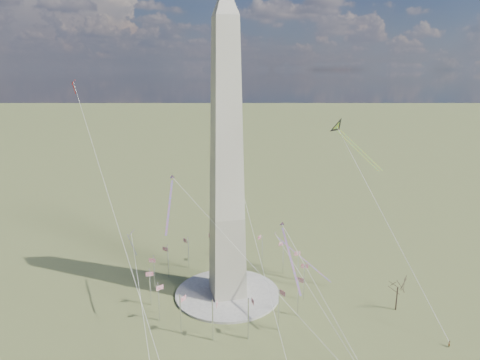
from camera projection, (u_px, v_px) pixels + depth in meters
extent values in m
plane|color=#576532|center=(228.00, 295.00, 147.89)|extent=(2000.00, 2000.00, 0.00)
cylinder|color=beige|center=(228.00, 294.00, 147.79)|extent=(36.00, 36.00, 0.80)
cylinder|color=white|center=(298.00, 269.00, 152.72)|extent=(0.36, 0.36, 13.00)
cube|color=red|center=(297.00, 254.00, 152.61)|extent=(2.40, 0.08, 1.50)
cylinder|color=white|center=(283.00, 258.00, 161.54)|extent=(0.36, 0.36, 13.00)
cube|color=red|center=(281.00, 244.00, 161.22)|extent=(2.25, 0.99, 1.50)
cylinder|color=white|center=(262.00, 251.00, 168.04)|extent=(0.36, 0.36, 13.00)
cube|color=red|center=(259.00, 237.00, 167.34)|extent=(1.75, 1.75, 1.50)
cylinder|color=white|center=(238.00, 247.00, 171.22)|extent=(0.36, 0.36, 13.00)
cube|color=red|center=(235.00, 235.00, 170.06)|extent=(0.99, 2.25, 1.50)
cylinder|color=white|center=(213.00, 248.00, 170.60)|extent=(0.36, 0.36, 13.00)
cube|color=red|center=(209.00, 236.00, 168.95)|extent=(0.08, 2.40, 1.50)
cylinder|color=white|center=(188.00, 252.00, 166.28)|extent=(0.36, 0.36, 13.00)
cube|color=red|center=(185.00, 241.00, 164.19)|extent=(0.99, 2.25, 1.50)
cylinder|color=white|center=(168.00, 261.00, 158.91)|extent=(0.36, 0.36, 13.00)
cube|color=red|center=(165.00, 249.00, 156.49)|extent=(1.75, 1.75, 1.50)
cylinder|color=white|center=(154.00, 273.00, 149.61)|extent=(0.36, 0.36, 13.00)
cube|color=red|center=(152.00, 260.00, 147.04)|extent=(2.25, 0.99, 1.50)
cylinder|color=white|center=(150.00, 287.00, 139.81)|extent=(0.36, 0.36, 13.00)
cube|color=red|center=(150.00, 274.00, 137.27)|extent=(2.40, 0.08, 1.50)
cylinder|color=white|center=(159.00, 302.00, 130.99)|extent=(0.36, 0.36, 13.00)
cube|color=red|center=(160.00, 288.00, 128.67)|extent=(2.25, 0.99, 1.50)
cylinder|color=white|center=(180.00, 314.00, 124.50)|extent=(0.36, 0.36, 13.00)
cube|color=red|center=(183.00, 299.00, 122.54)|extent=(1.75, 1.75, 1.50)
cylinder|color=white|center=(213.00, 320.00, 121.31)|extent=(0.36, 0.36, 13.00)
cube|color=red|center=(217.00, 304.00, 119.82)|extent=(0.99, 2.25, 1.50)
cylinder|color=white|center=(248.00, 319.00, 121.93)|extent=(0.36, 0.36, 13.00)
cube|color=red|center=(253.00, 302.00, 120.93)|extent=(0.08, 2.40, 1.50)
cylinder|color=white|center=(279.00, 310.00, 126.25)|extent=(0.36, 0.36, 13.00)
cube|color=red|center=(282.00, 293.00, 125.69)|extent=(0.99, 2.25, 1.50)
cylinder|color=white|center=(298.00, 297.00, 133.62)|extent=(0.36, 0.36, 13.00)
cube|color=red|center=(300.00, 280.00, 133.39)|extent=(1.75, 1.75, 1.50)
cylinder|color=white|center=(304.00, 282.00, 142.92)|extent=(0.36, 0.36, 13.00)
cube|color=red|center=(305.00, 266.00, 142.84)|extent=(2.25, 0.99, 1.50)
cylinder|color=#4C3C2E|center=(397.00, 299.00, 137.54)|extent=(0.42, 0.42, 8.02)
imported|color=gray|center=(449.00, 344.00, 119.73)|extent=(0.84, 0.74, 1.93)
cube|color=#DD9E0B|center=(361.00, 150.00, 147.28)|extent=(8.97, 15.10, 12.04)
cube|color=#DD9E0B|center=(358.00, 151.00, 145.78)|extent=(8.97, 15.10, 12.04)
cube|color=#431B7C|center=(131.00, 233.00, 140.85)|extent=(2.47, 3.37, 2.54)
cube|color=#DB4922|center=(132.00, 245.00, 141.90)|extent=(2.77, 2.11, 8.79)
cube|color=#DB4922|center=(291.00, 260.00, 128.88)|extent=(2.33, 20.50, 12.86)
cube|color=#DB4922|center=(169.00, 206.00, 127.73)|extent=(4.69, 17.85, 11.39)
cube|color=#DB4922|center=(303.00, 259.00, 156.02)|extent=(16.12, 14.98, 13.41)
cube|color=red|center=(73.00, 82.00, 146.25)|extent=(1.46, 2.25, 1.79)
cube|color=red|center=(74.00, 88.00, 146.74)|extent=(0.99, 1.45, 4.11)
cube|color=white|center=(222.00, 112.00, 183.01)|extent=(1.37, 2.04, 1.59)
cube|color=white|center=(222.00, 116.00, 183.44)|extent=(1.00, 1.26, 3.65)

